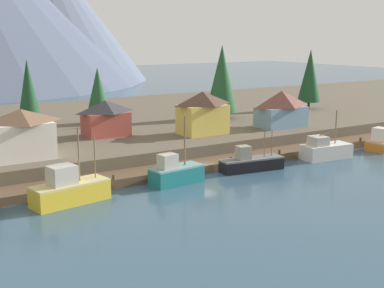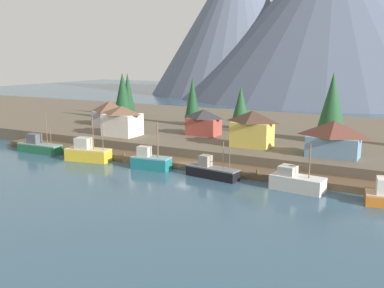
% 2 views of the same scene
% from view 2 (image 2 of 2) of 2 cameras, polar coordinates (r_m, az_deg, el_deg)
% --- Properties ---
extents(ground_plane, '(400.00, 400.00, 1.00)m').
position_cam_2_polar(ground_plane, '(86.39, 5.55, -0.81)').
color(ground_plane, '#335166').
extents(dock, '(80.00, 4.00, 1.60)m').
position_cam_2_polar(dock, '(70.34, -0.19, -2.71)').
color(dock, brown).
rests_on(dock, ground_plane).
extents(shoreline_bank, '(400.00, 56.00, 2.50)m').
position_cam_2_polar(shoreline_bank, '(97.04, 8.34, 1.51)').
color(shoreline_bank, brown).
rests_on(shoreline_bank, ground_plane).
extents(mountain_west_peak, '(83.01, 83.01, 68.48)m').
position_cam_2_polar(mountain_west_peak, '(218.68, 5.97, 15.61)').
color(mountain_west_peak, slate).
rests_on(mountain_west_peak, ground_plane).
extents(mountain_central_peak, '(140.71, 140.71, 69.04)m').
position_cam_2_polar(mountain_central_peak, '(216.22, 17.68, 15.28)').
color(mountain_central_peak, '#4C566B').
rests_on(mountain_central_peak, ground_plane).
extents(fishing_boat_green, '(9.19, 2.85, 7.54)m').
position_cam_2_polar(fishing_boat_green, '(86.09, -19.36, -0.33)').
color(fishing_boat_green, '#1E5B3D').
rests_on(fishing_boat_green, ground_plane).
extents(fishing_boat_yellow, '(8.14, 4.07, 7.61)m').
position_cam_2_polar(fishing_boat_yellow, '(76.96, -13.51, -1.10)').
color(fishing_boat_yellow, gold).
rests_on(fishing_boat_yellow, ground_plane).
extents(fishing_boat_teal, '(6.43, 3.17, 7.60)m').
position_cam_2_polar(fishing_boat_teal, '(69.74, -5.48, -2.24)').
color(fishing_boat_teal, '#196B70').
rests_on(fishing_boat_teal, ground_plane).
extents(fishing_boat_black, '(8.39, 3.25, 5.64)m').
position_cam_2_polar(fishing_boat_black, '(64.53, 2.60, -3.55)').
color(fishing_boat_black, black).
rests_on(fishing_boat_black, ground_plane).
extents(fishing_boat_white, '(7.28, 3.68, 6.56)m').
position_cam_2_polar(fishing_boat_white, '(60.02, 13.48, -4.81)').
color(fishing_boat_white, silver).
rests_on(fishing_boat_white, ground_plane).
extents(house_grey, '(7.50, 5.01, 5.49)m').
position_cam_2_polar(house_grey, '(99.59, -10.62, 4.05)').
color(house_grey, gray).
rests_on(house_grey, shoreline_bank).
extents(house_blue, '(8.06, 4.43, 5.64)m').
position_cam_2_polar(house_blue, '(69.74, 18.02, 0.71)').
color(house_blue, '#6689A8').
rests_on(house_blue, shoreline_bank).
extents(house_red, '(6.41, 4.28, 5.06)m').
position_cam_2_polar(house_red, '(85.25, 1.52, 2.90)').
color(house_red, '#9E4238').
rests_on(house_red, shoreline_bank).
extents(house_white, '(6.89, 5.37, 5.76)m').
position_cam_2_polar(house_white, '(85.87, -9.12, 3.06)').
color(house_white, silver).
rests_on(house_white, shoreline_bank).
extents(house_yellow, '(6.89, 4.59, 6.17)m').
position_cam_2_polar(house_yellow, '(74.66, 7.87, 2.03)').
color(house_yellow, gold).
rests_on(house_yellow, shoreline_bank).
extents(conifer_near_left, '(5.39, 5.39, 12.48)m').
position_cam_2_polar(conifer_near_left, '(81.43, 17.84, 4.96)').
color(conifer_near_left, '#4C3823').
rests_on(conifer_near_left, shoreline_bank).
extents(conifer_mid_left, '(4.60, 4.60, 11.41)m').
position_cam_2_polar(conifer_mid_left, '(107.91, -9.04, 6.56)').
color(conifer_mid_left, '#4C3823').
rests_on(conifer_mid_left, shoreline_bank).
extents(conifer_mid_right, '(3.54, 3.54, 11.09)m').
position_cam_2_polar(conifer_mid_right, '(114.27, -8.39, 6.75)').
color(conifer_mid_right, '#4C3823').
rests_on(conifer_mid_right, shoreline_bank).
extents(conifer_back_left, '(3.77, 3.77, 9.07)m').
position_cam_2_polar(conifer_back_left, '(93.25, 6.38, 5.22)').
color(conifer_back_left, '#4C3823').
rests_on(conifer_back_left, shoreline_bank).
extents(conifer_back_right, '(3.49, 3.49, 10.69)m').
position_cam_2_polar(conifer_back_right, '(97.33, 0.07, 6.01)').
color(conifer_back_right, '#4C3823').
rests_on(conifer_back_right, shoreline_bank).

